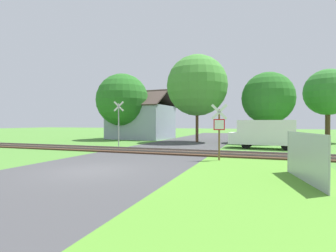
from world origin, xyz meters
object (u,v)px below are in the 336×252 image
at_px(house, 141,121).
at_px(crossing_sign_far, 119,121).
at_px(stop_sign_near, 219,128).
at_px(mail_truck, 264,133).
at_px(tree_far, 328,92).
at_px(tree_center, 197,85).
at_px(tree_right, 268,98).
at_px(fence_panel, 305,157).
at_px(tree_left, 122,100).

bearing_deg(house, crossing_sign_far, -70.52).
height_order(stop_sign_near, house, house).
xyz_separation_m(stop_sign_near, crossing_sign_far, (-9.28, 5.31, 0.46)).
xyz_separation_m(stop_sign_near, mail_truck, (2.36, 7.63, -0.52)).
bearing_deg(mail_truck, stop_sign_near, 168.15).
bearing_deg(mail_truck, tree_far, -29.62).
xyz_separation_m(stop_sign_near, tree_center, (-4.12, 12.41, 4.14)).
distance_m(crossing_sign_far, tree_right, 14.93).
relative_size(mail_truck, fence_panel, 1.43).
distance_m(stop_sign_near, tree_center, 13.71).
xyz_separation_m(crossing_sign_far, tree_center, (5.15, 7.09, 3.68)).
bearing_deg(tree_left, tree_center, -7.15).
height_order(house, tree_left, tree_left).
height_order(house, fence_panel, house).
distance_m(stop_sign_near, mail_truck, 8.00).
relative_size(tree_right, tree_left, 0.90).
xyz_separation_m(mail_truck, fence_panel, (1.20, -11.79, -0.39)).
bearing_deg(stop_sign_near, tree_left, -53.29).
distance_m(house, tree_right, 15.35).
bearing_deg(crossing_sign_far, tree_right, 18.63).
xyz_separation_m(tree_right, tree_center, (-6.93, -1.37, 1.40)).
xyz_separation_m(tree_right, fence_panel, (0.75, -17.94, -3.65)).
distance_m(stop_sign_near, crossing_sign_far, 10.70).
height_order(house, tree_right, tree_right).
bearing_deg(tree_left, fence_panel, -46.02).
bearing_deg(tree_left, mail_truck, -20.53).
distance_m(tree_right, mail_truck, 6.97).
bearing_deg(tree_far, mail_truck, -124.97).
height_order(stop_sign_near, tree_left, tree_left).
relative_size(house, mail_truck, 1.56).
bearing_deg(tree_right, fence_panel, -87.61).
bearing_deg(fence_panel, tree_right, -9.42).
relative_size(crossing_sign_far, tree_right, 0.55).
bearing_deg(tree_right, stop_sign_near, -101.54).
bearing_deg(tree_center, tree_far, 18.19).
xyz_separation_m(stop_sign_near, fence_panel, (3.56, -4.16, -0.91)).
bearing_deg(mail_truck, house, 65.65).
bearing_deg(tree_right, tree_left, -179.37).
relative_size(crossing_sign_far, tree_far, 0.51).
bearing_deg(tree_left, crossing_sign_far, -62.57).
distance_m(tree_center, tree_left, 9.59).
height_order(tree_center, fence_panel, tree_center).
bearing_deg(tree_far, tree_right, -154.12).
bearing_deg(stop_sign_near, tree_center, -79.88).
bearing_deg(tree_right, tree_center, -168.85).
bearing_deg(house, fence_panel, -47.84).
distance_m(tree_far, fence_panel, 21.80).
relative_size(stop_sign_near, tree_center, 0.34).
relative_size(tree_center, fence_panel, 2.56).
bearing_deg(crossing_sign_far, tree_left, 101.07).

